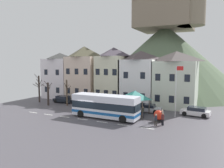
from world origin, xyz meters
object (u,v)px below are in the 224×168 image
object	(u,v)px
townhouse_03	(141,78)
pedestrian_02	(143,111)
townhouse_00	(60,75)
parked_car_02	(91,102)
parked_car_03	(196,111)
harbour_buoy	(159,115)
townhouse_04	(176,79)
parked_car_01	(64,99)
townhouse_02	(114,75)
parked_car_00	(148,108)
flagpole	(176,88)
pedestrian_03	(163,118)
bare_tree_02	(67,92)
bare_tree_00	(39,88)
bare_tree_01	(48,93)
townhouse_01	(84,73)
transit_bus	(105,106)
public_bench	(136,109)
bus_shelter	(135,95)
hilltop_castle	(165,56)
pedestrian_01	(156,119)
pedestrian_00	(162,116)

from	to	relation	value
townhouse_03	pedestrian_02	world-z (taller)	townhouse_03
townhouse_00	parked_car_02	distance (m)	12.36
parked_car_03	harbour_buoy	xyz separation A→B (m)	(-4.01, -5.39, 0.19)
townhouse_04	harbour_buoy	distance (m)	11.13
parked_car_01	parked_car_03	world-z (taller)	parked_car_03
townhouse_00	townhouse_02	distance (m)	12.59
parked_car_00	harbour_buoy	size ratio (longest dim) A/B	2.66
townhouse_03	flagpole	size ratio (longest dim) A/B	1.35
parked_car_01	parked_car_03	bearing A→B (deg)	1.46
pedestrian_03	bare_tree_02	distance (m)	18.60
bare_tree_02	bare_tree_00	bearing A→B (deg)	177.91
pedestrian_03	bare_tree_00	bearing A→B (deg)	168.98
bare_tree_01	pedestrian_02	bearing A→B (deg)	-2.87
harbour_buoy	bare_tree_01	distance (m)	20.41
townhouse_01	transit_bus	xyz separation A→B (m)	(10.66, -11.18, -3.81)
townhouse_02	public_bench	size ratio (longest dim) A/B	6.89
townhouse_02	pedestrian_02	bearing A→B (deg)	-46.09
parked_car_01	pedestrian_03	world-z (taller)	pedestrian_03
parked_car_01	parked_car_03	distance (m)	23.54
bare_tree_02	harbour_buoy	bearing A→B (deg)	-10.66
bare_tree_01	parked_car_02	bearing A→B (deg)	24.03
pedestrian_03	parked_car_02	bearing A→B (deg)	155.42
public_bench	bus_shelter	bearing A→B (deg)	-75.84
parked_car_03	parked_car_00	bearing A→B (deg)	12.13
townhouse_04	harbour_buoy	size ratio (longest dim) A/B	6.30
townhouse_00	public_bench	xyz separation A→B (m)	(19.54, -6.15, -4.35)
parked_car_00	pedestrian_02	size ratio (longest dim) A/B	2.56
parked_car_02	hilltop_castle	bearing A→B (deg)	71.44
townhouse_00	townhouse_02	bearing A→B (deg)	2.43
pedestrian_01	parked_car_02	bearing A→B (deg)	152.23
pedestrian_03	bare_tree_02	size ratio (longest dim) A/B	0.34
parked_car_02	bare_tree_01	world-z (taller)	bare_tree_01
public_bench	townhouse_04	bearing A→B (deg)	55.60
pedestrian_02	harbour_buoy	xyz separation A→B (m)	(2.46, -1.07, -0.09)
public_bench	flagpole	size ratio (longest dim) A/B	0.21
pedestrian_03	flagpole	bearing A→B (deg)	80.02
pedestrian_00	bare_tree_01	bearing A→B (deg)	174.44
townhouse_00	public_bench	distance (m)	20.94
townhouse_03	pedestrian_03	xyz separation A→B (m)	(6.83, -11.84, -3.96)
bus_shelter	parked_car_01	distance (m)	16.09
pedestrian_00	harbour_buoy	distance (m)	0.48
pedestrian_01	harbour_buoy	world-z (taller)	harbour_buoy
hilltop_castle	transit_bus	bearing A→B (deg)	-92.72
townhouse_00	bare_tree_00	distance (m)	6.65
townhouse_01	parked_car_01	world-z (taller)	townhouse_01
parked_car_02	pedestrian_02	xyz separation A→B (m)	(10.79, -4.03, 0.23)
townhouse_01	bare_tree_01	bearing A→B (deg)	-108.06
bare_tree_02	parked_car_03	bearing A→B (deg)	5.85
hilltop_castle	bare_tree_01	distance (m)	30.93
hilltop_castle	public_bench	world-z (taller)	hilltop_castle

